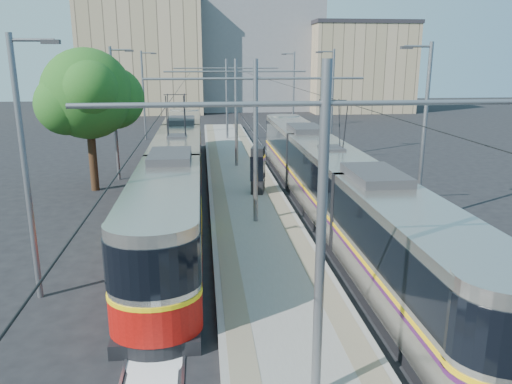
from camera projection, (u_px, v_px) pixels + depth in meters
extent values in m
plane|color=black|center=(285.00, 315.00, 14.65)|extent=(160.00, 160.00, 0.00)
cube|color=gray|center=(240.00, 178.00, 30.94)|extent=(4.00, 50.00, 0.30)
cube|color=gray|center=(217.00, 176.00, 30.74)|extent=(0.70, 50.00, 0.01)
cube|color=gray|center=(263.00, 175.00, 31.05)|extent=(0.70, 50.00, 0.01)
cube|color=gray|center=(170.00, 182.00, 30.52)|extent=(0.07, 70.00, 0.03)
cube|color=gray|center=(193.00, 181.00, 30.67)|extent=(0.07, 70.00, 0.03)
cube|color=gray|center=(286.00, 179.00, 31.27)|extent=(0.07, 70.00, 0.03)
cube|color=gray|center=(308.00, 178.00, 31.42)|extent=(0.07, 70.00, 0.03)
cube|color=black|center=(179.00, 193.00, 27.15)|extent=(2.30, 30.54, 0.40)
cube|color=#ABA69D|center=(178.00, 164.00, 26.72)|extent=(2.40, 28.94, 2.90)
cube|color=black|center=(178.00, 155.00, 26.59)|extent=(2.43, 28.94, 1.30)
cube|color=yellow|center=(178.00, 171.00, 26.82)|extent=(2.43, 28.94, 0.12)
cube|color=#A40E09|center=(179.00, 180.00, 26.95)|extent=(2.42, 28.94, 1.10)
cube|color=#2D2D30|center=(177.00, 134.00, 26.31)|extent=(1.68, 3.00, 0.30)
cube|color=black|center=(329.00, 214.00, 23.58)|extent=(2.30, 29.22, 0.40)
cube|color=#AEA99F|center=(330.00, 180.00, 23.16)|extent=(2.40, 27.62, 2.90)
cube|color=black|center=(331.00, 169.00, 23.03)|extent=(2.43, 27.62, 1.30)
cube|color=yellow|center=(330.00, 188.00, 23.26)|extent=(2.43, 27.62, 0.12)
cube|color=#441448|center=(330.00, 191.00, 23.30)|extent=(2.43, 27.62, 0.10)
cube|color=#2D2D30|center=(332.00, 146.00, 22.74)|extent=(1.68, 3.00, 0.30)
cylinder|color=slate|center=(321.00, 242.00, 9.82)|extent=(0.20, 0.20, 7.00)
cylinder|color=slate|center=(326.00, 104.00, 9.13)|extent=(9.20, 0.10, 0.10)
cylinder|color=slate|center=(256.00, 143.00, 21.35)|extent=(0.20, 0.20, 7.00)
cylinder|color=slate|center=(256.00, 79.00, 20.65)|extent=(9.20, 0.10, 0.10)
cylinder|color=slate|center=(236.00, 114.00, 32.87)|extent=(0.20, 0.20, 7.00)
cylinder|color=slate|center=(236.00, 71.00, 32.17)|extent=(9.20, 0.10, 0.10)
cylinder|color=slate|center=(227.00, 99.00, 44.40)|extent=(0.20, 0.20, 7.00)
cylinder|color=slate|center=(226.00, 68.00, 43.70)|extent=(9.20, 0.10, 0.10)
cylinder|color=black|center=(178.00, 90.00, 29.16)|extent=(0.02, 70.00, 0.02)
cylinder|color=black|center=(299.00, 89.00, 29.91)|extent=(0.02, 70.00, 0.02)
cylinder|color=slate|center=(26.00, 174.00, 14.75)|extent=(0.18, 0.18, 8.00)
cube|color=#2D2D30|center=(51.00, 42.00, 13.90)|extent=(0.50, 0.22, 0.12)
cylinder|color=slate|center=(115.00, 115.00, 30.12)|extent=(0.18, 0.18, 8.00)
cube|color=#2D2D30|center=(129.00, 51.00, 29.26)|extent=(0.50, 0.22, 0.12)
cylinder|color=slate|center=(144.00, 96.00, 45.48)|extent=(0.18, 0.18, 8.00)
cube|color=#2D2D30|center=(154.00, 53.00, 44.63)|extent=(0.50, 0.22, 0.12)
cylinder|color=slate|center=(424.00, 136.00, 22.08)|extent=(0.18, 0.18, 8.00)
cube|color=#2D2D30|center=(406.00, 48.00, 20.99)|extent=(0.50, 0.22, 0.12)
cylinder|color=slate|center=(332.00, 104.00, 37.44)|extent=(0.18, 0.18, 8.00)
cube|color=#2D2D30|center=(319.00, 52.00, 36.36)|extent=(0.50, 0.22, 0.12)
cylinder|color=slate|center=(294.00, 91.00, 52.81)|extent=(0.18, 0.18, 8.00)
cube|color=#2D2D30|center=(284.00, 54.00, 51.73)|extent=(0.50, 0.22, 0.12)
cube|color=black|center=(258.00, 170.00, 26.67)|extent=(0.88, 1.20, 2.48)
cube|color=black|center=(258.00, 167.00, 26.63)|extent=(0.93, 1.25, 1.29)
cylinder|color=#382314|center=(93.00, 162.00, 28.22)|extent=(0.45, 0.45, 3.29)
sphere|color=#144918|center=(87.00, 94.00, 27.23)|extent=(4.93, 4.93, 4.93)
sphere|color=#144918|center=(113.00, 98.00, 28.23)|extent=(3.49, 3.49, 3.49)
cube|color=tan|center=(144.00, 58.00, 69.30)|extent=(16.00, 12.00, 14.91)
cube|color=slate|center=(255.00, 50.00, 74.52)|extent=(18.00, 14.00, 17.17)
cube|color=tan|center=(358.00, 69.00, 70.91)|extent=(14.00, 10.00, 11.80)
cube|color=#262328|center=(360.00, 23.00, 69.32)|extent=(14.28, 10.20, 0.50)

